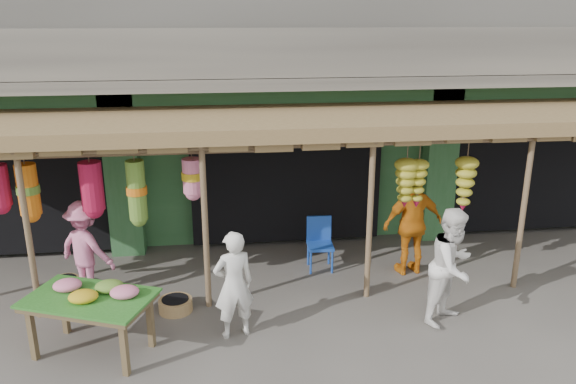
{
  "coord_description": "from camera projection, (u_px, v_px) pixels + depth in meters",
  "views": [
    {
      "loc": [
        -1.27,
        -8.04,
        4.31
      ],
      "look_at": [
        -0.11,
        1.0,
        1.42
      ],
      "focal_mm": 35.0,
      "sensor_mm": 36.0,
      "label": 1
    }
  ],
  "objects": [
    {
      "name": "ground",
      "position": [
        303.0,
        294.0,
        9.06
      ],
      "size": [
        80.0,
        80.0,
        0.0
      ],
      "primitive_type": "plane",
      "color": "#514C47",
      "rests_on": "ground"
    },
    {
      "name": "building",
      "position": [
        271.0,
        58.0,
        12.64
      ],
      "size": [
        16.4,
        6.8,
        7.0
      ],
      "color": "gray",
      "rests_on": "ground"
    },
    {
      "name": "awning",
      "position": [
        288.0,
        127.0,
        9.02
      ],
      "size": [
        14.0,
        2.7,
        2.79
      ],
      "color": "brown",
      "rests_on": "ground"
    },
    {
      "name": "flower_table",
      "position": [
        92.0,
        299.0,
        7.27
      ],
      "size": [
        1.85,
        1.48,
        0.97
      ],
      "rotation": [
        0.0,
        0.0,
        -0.39
      ],
      "color": "brown",
      "rests_on": "ground"
    },
    {
      "name": "blue_chair",
      "position": [
        320.0,
        240.0,
        9.87
      ],
      "size": [
        0.46,
        0.47,
        0.92
      ],
      "rotation": [
        0.0,
        0.0,
        -0.04
      ],
      "color": "#1944A7",
      "rests_on": "ground"
    },
    {
      "name": "basket_mid",
      "position": [
        176.0,
        305.0,
        8.5
      ],
      "size": [
        0.61,
        0.61,
        0.2
      ],
      "primitive_type": "cylinder",
      "rotation": [
        0.0,
        0.0,
        0.23
      ],
      "color": "olive",
      "rests_on": "ground"
    },
    {
      "name": "basket_right",
      "position": [
        66.0,
        283.0,
        9.2
      ],
      "size": [
        0.44,
        0.44,
        0.19
      ],
      "primitive_type": "cylinder",
      "rotation": [
        0.0,
        0.0,
        0.08
      ],
      "color": "olive",
      "rests_on": "ground"
    },
    {
      "name": "person_front",
      "position": [
        234.0,
        285.0,
        7.67
      ],
      "size": [
        0.65,
        0.51,
        1.56
      ],
      "primitive_type": "imported",
      "rotation": [
        0.0,
        0.0,
        3.42
      ],
      "color": "silver",
      "rests_on": "ground"
    },
    {
      "name": "person_right",
      "position": [
        453.0,
        266.0,
        8.03
      ],
      "size": [
        1.07,
        1.04,
        1.73
      ],
      "primitive_type": "imported",
      "rotation": [
        0.0,
        0.0,
        0.66
      ],
      "color": "white",
      "rests_on": "ground"
    },
    {
      "name": "person_vendor",
      "position": [
        413.0,
        223.0,
        9.55
      ],
      "size": [
        1.12,
        0.59,
        1.82
      ],
      "primitive_type": "imported",
      "rotation": [
        0.0,
        0.0,
        3.28
      ],
      "color": "orange",
      "rests_on": "ground"
    },
    {
      "name": "person_shopper",
      "position": [
        86.0,
        248.0,
        8.86
      ],
      "size": [
        1.16,
        1.03,
        1.56
      ],
      "primitive_type": "imported",
      "rotation": [
        0.0,
        0.0,
        2.58
      ],
      "color": "pink",
      "rests_on": "ground"
    }
  ]
}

